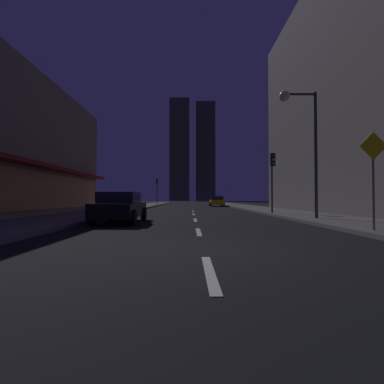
{
  "coord_description": "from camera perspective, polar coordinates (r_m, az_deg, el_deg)",
  "views": [
    {
      "loc": [
        -0.32,
        -6.4,
        1.17
      ],
      "look_at": [
        0.0,
        25.58,
        1.88
      ],
      "focal_mm": 26.06,
      "sensor_mm": 36.0,
      "label": 1
    }
  ],
  "objects": [
    {
      "name": "traffic_light_near_right",
      "position": [
        20.3,
        16.14,
        4.49
      ],
      "size": [
        0.32,
        0.48,
        4.2
      ],
      "color": "#2D2D2D",
      "rests_on": "sidewalk_right"
    },
    {
      "name": "car_parked_far",
      "position": [
        39.86,
        5.07,
        -1.89
      ],
      "size": [
        1.98,
        4.24,
        1.45
      ],
      "color": "gold",
      "rests_on": "ground"
    },
    {
      "name": "skyscraper_distant_mid",
      "position": [
        128.45,
        2.67,
        8.13
      ],
      "size": [
        8.74,
        8.47,
        44.36
      ],
      "primitive_type": "cube",
      "color": "#454133",
      "rests_on": "ground"
    },
    {
      "name": "fire_hydrant_far_left",
      "position": [
        30.0,
        -11.3,
        -2.62
      ],
      "size": [
        0.42,
        0.3,
        0.65
      ],
      "color": "red",
      "rests_on": "sidewalk_left"
    },
    {
      "name": "pedestrian_crossing_sign",
      "position": [
        10.7,
        33.11,
        3.48
      ],
      "size": [
        0.91,
        0.08,
        3.15
      ],
      "color": "slate",
      "rests_on": "sidewalk_right"
    },
    {
      "name": "street_lamp_right",
      "position": [
        15.8,
        21.18,
        13.09
      ],
      "size": [
        1.96,
        0.56,
        6.58
      ],
      "color": "#38383D",
      "rests_on": "sidewalk_right"
    },
    {
      "name": "traffic_light_far_left",
      "position": [
        45.14,
        -7.17,
        1.3
      ],
      "size": [
        0.32,
        0.48,
        4.2
      ],
      "color": "#2D2D2D",
      "rests_on": "sidewalk_left"
    },
    {
      "name": "skyscraper_distant_tall",
      "position": [
        124.65,
        -2.57,
        8.59
      ],
      "size": [
        8.7,
        5.21,
        45.07
      ],
      "primitive_type": "cube",
      "color": "#454234",
      "rests_on": "ground"
    },
    {
      "name": "lane_marking_center",
      "position": [
        14.84,
        0.67,
        -5.77
      ],
      "size": [
        0.16,
        23.0,
        0.01
      ],
      "color": "silver",
      "rests_on": "ground"
    },
    {
      "name": "ground_plane",
      "position": [
        38.42,
        -0.1,
        -3.1
      ],
      "size": [
        78.0,
        136.0,
        0.1
      ],
      "primitive_type": "cube",
      "color": "black"
    },
    {
      "name": "sidewalk_right",
      "position": [
        39.1,
        10.23,
        -2.86
      ],
      "size": [
        4.0,
        76.0,
        0.15
      ],
      "primitive_type": "cube",
      "color": "#605E59",
      "rests_on": "ground"
    },
    {
      "name": "car_parked_near",
      "position": [
        13.67,
        -14.47,
        -3.03
      ],
      "size": [
        1.98,
        4.24,
        1.45
      ],
      "color": "black",
      "rests_on": "ground"
    },
    {
      "name": "building_apartment_right",
      "position": [
        27.98,
        32.72,
        15.24
      ],
      "size": [
        11.0,
        20.0,
        18.05
      ],
      "primitive_type": "cube",
      "color": "slate",
      "rests_on": "ground"
    },
    {
      "name": "sidewalk_left",
      "position": [
        38.99,
        -10.45,
        -2.87
      ],
      "size": [
        4.0,
        76.0,
        0.15
      ],
      "primitive_type": "cube",
      "color": "#605E59",
      "rests_on": "ground"
    }
  ]
}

